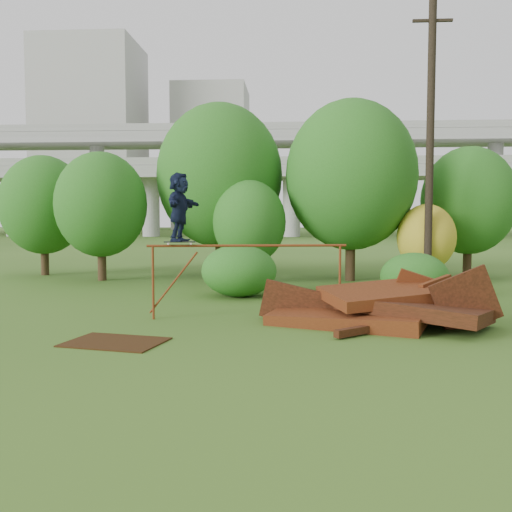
# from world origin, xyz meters

# --- Properties ---
(ground) EXTENTS (240.00, 240.00, 0.00)m
(ground) POSITION_xyz_m (0.00, 0.00, 0.00)
(ground) COLOR #2D5116
(ground) RESTS_ON ground
(scrap_pile) EXTENTS (5.70, 3.67, 1.81)m
(scrap_pile) POSITION_xyz_m (2.18, 1.48, 0.38)
(scrap_pile) COLOR #3F1B0B
(scrap_pile) RESTS_ON ground
(grind_rail) EXTENTS (5.02, 0.71, 1.89)m
(grind_rail) POSITION_xyz_m (-1.03, 2.12, 1.49)
(grind_rail) COLOR maroon
(grind_rail) RESTS_ON ground
(skateboard) EXTENTS (0.80, 0.31, 0.08)m
(skateboard) POSITION_xyz_m (-2.71, 1.90, 1.95)
(skateboard) COLOR black
(skateboard) RESTS_ON grind_rail
(skater) EXTENTS (0.80, 1.67, 1.72)m
(skater) POSITION_xyz_m (-2.71, 1.90, 2.83)
(skater) COLOR #111932
(skater) RESTS_ON skateboard
(flat_plate) EXTENTS (2.19, 1.77, 0.03)m
(flat_plate) POSITION_xyz_m (-3.52, -0.89, 0.01)
(flat_plate) COLOR black
(flat_plate) RESTS_ON ground
(tree_0) EXTENTS (3.67, 3.67, 5.18)m
(tree_0) POSITION_xyz_m (-7.58, 10.29, 3.06)
(tree_0) COLOR black
(tree_0) RESTS_ON ground
(tree_1) EXTENTS (5.28, 5.28, 7.35)m
(tree_1) POSITION_xyz_m (-2.97, 11.84, 4.30)
(tree_1) COLOR black
(tree_1) RESTS_ON ground
(tree_2) EXTENTS (2.84, 2.84, 4.00)m
(tree_2) POSITION_xyz_m (-1.56, 9.78, 2.36)
(tree_2) COLOR black
(tree_2) RESTS_ON ground
(tree_3) EXTENTS (5.22, 5.22, 7.24)m
(tree_3) POSITION_xyz_m (2.44, 10.84, 4.23)
(tree_3) COLOR black
(tree_3) RESTS_ON ground
(tree_4) EXTENTS (2.22, 2.22, 3.07)m
(tree_4) POSITION_xyz_m (5.23, 9.93, 1.78)
(tree_4) COLOR black
(tree_4) RESTS_ON ground
(tree_5) EXTENTS (3.92, 3.92, 5.51)m
(tree_5) POSITION_xyz_m (7.48, 12.24, 3.25)
(tree_5) COLOR black
(tree_5) RESTS_ON ground
(tree_6) EXTENTS (3.77, 3.77, 5.26)m
(tree_6) POSITION_xyz_m (-10.81, 12.23, 3.09)
(tree_6) COLOR black
(tree_6) RESTS_ON ground
(shrub_left) EXTENTS (2.44, 2.25, 1.69)m
(shrub_left) POSITION_xyz_m (-1.61, 5.98, 0.84)
(shrub_left) COLOR #1E5015
(shrub_left) RESTS_ON ground
(shrub_right) EXTENTS (2.09, 1.91, 1.48)m
(shrub_right) POSITION_xyz_m (3.87, 5.53, 0.74)
(shrub_right) COLOR #1E5015
(shrub_right) RESTS_ON ground
(utility_pole) EXTENTS (1.40, 0.28, 10.33)m
(utility_pole) POSITION_xyz_m (5.03, 8.78, 5.24)
(utility_pole) COLOR black
(utility_pole) RESTS_ON ground
(freeway_overpass) EXTENTS (160.00, 15.00, 13.70)m
(freeway_overpass) POSITION_xyz_m (0.00, 62.92, 10.32)
(freeway_overpass) COLOR gray
(freeway_overpass) RESTS_ON ground
(building_left) EXTENTS (18.00, 16.00, 35.00)m
(building_left) POSITION_xyz_m (-38.00, 95.00, 17.50)
(building_left) COLOR #9E9E99
(building_left) RESTS_ON ground
(building_right) EXTENTS (14.00, 14.00, 28.00)m
(building_right) POSITION_xyz_m (-16.00, 102.00, 14.00)
(building_right) COLOR #9E9E99
(building_right) RESTS_ON ground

